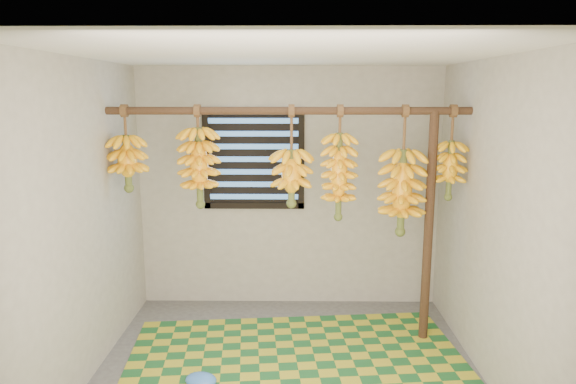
{
  "coord_description": "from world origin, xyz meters",
  "views": [
    {
      "loc": [
        0.05,
        -3.55,
        2.15
      ],
      "look_at": [
        0.0,
        0.55,
        1.35
      ],
      "focal_mm": 32.0,
      "sensor_mm": 36.0,
      "label": 1
    }
  ],
  "objects_px": {
    "support_post": "(429,229)",
    "banana_bunch_d": "(339,176)",
    "plastic_bag": "(201,380)",
    "banana_bunch_b": "(199,167)",
    "banana_bunch_c": "(291,178)",
    "banana_bunch_e": "(402,192)",
    "banana_bunch_a": "(128,163)",
    "banana_bunch_f": "(450,170)",
    "woven_mat": "(300,379)"
  },
  "relations": [
    {
      "from": "banana_bunch_c",
      "to": "banana_bunch_d",
      "type": "distance_m",
      "value": 0.4
    },
    {
      "from": "woven_mat",
      "to": "banana_bunch_f",
      "type": "distance_m",
      "value": 2.08
    },
    {
      "from": "banana_bunch_d",
      "to": "banana_bunch_f",
      "type": "relative_size",
      "value": 1.22
    },
    {
      "from": "banana_bunch_f",
      "to": "banana_bunch_e",
      "type": "bearing_deg",
      "value": -180.0
    },
    {
      "from": "banana_bunch_b",
      "to": "banana_bunch_c",
      "type": "height_order",
      "value": "same"
    },
    {
      "from": "support_post",
      "to": "banana_bunch_a",
      "type": "height_order",
      "value": "banana_bunch_a"
    },
    {
      "from": "woven_mat",
      "to": "plastic_bag",
      "type": "bearing_deg",
      "value": -171.35
    },
    {
      "from": "banana_bunch_c",
      "to": "banana_bunch_e",
      "type": "relative_size",
      "value": 0.78
    },
    {
      "from": "banana_bunch_c",
      "to": "plastic_bag",
      "type": "bearing_deg",
      "value": -129.37
    },
    {
      "from": "banana_bunch_a",
      "to": "banana_bunch_c",
      "type": "height_order",
      "value": "same"
    },
    {
      "from": "banana_bunch_b",
      "to": "banana_bunch_f",
      "type": "bearing_deg",
      "value": 0.0
    },
    {
      "from": "banana_bunch_c",
      "to": "banana_bunch_f",
      "type": "distance_m",
      "value": 1.32
    },
    {
      "from": "banana_bunch_a",
      "to": "banana_bunch_d",
      "type": "distance_m",
      "value": 1.78
    },
    {
      "from": "banana_bunch_d",
      "to": "banana_bunch_a",
      "type": "bearing_deg",
      "value": 180.0
    },
    {
      "from": "support_post",
      "to": "banana_bunch_c",
      "type": "distance_m",
      "value": 1.25
    },
    {
      "from": "banana_bunch_e",
      "to": "banana_bunch_a",
      "type": "bearing_deg",
      "value": 180.0
    },
    {
      "from": "woven_mat",
      "to": "banana_bunch_b",
      "type": "relative_size",
      "value": 3.19
    },
    {
      "from": "banana_bunch_c",
      "to": "banana_bunch_e",
      "type": "height_order",
      "value": "same"
    },
    {
      "from": "support_post",
      "to": "plastic_bag",
      "type": "distance_m",
      "value": 2.22
    },
    {
      "from": "woven_mat",
      "to": "support_post",
      "type": "bearing_deg",
      "value": 32.31
    },
    {
      "from": "banana_bunch_f",
      "to": "plastic_bag",
      "type": "bearing_deg",
      "value": -157.85
    },
    {
      "from": "plastic_bag",
      "to": "banana_bunch_e",
      "type": "relative_size",
      "value": 0.22
    },
    {
      "from": "support_post",
      "to": "banana_bunch_a",
      "type": "xyz_separation_m",
      "value": [
        -2.55,
        0.0,
        0.57
      ]
    },
    {
      "from": "banana_bunch_c",
      "to": "woven_mat",
      "type": "bearing_deg",
      "value": -84.17
    },
    {
      "from": "banana_bunch_b",
      "to": "banana_bunch_d",
      "type": "xyz_separation_m",
      "value": [
        1.17,
        0.0,
        -0.07
      ]
    },
    {
      "from": "banana_bunch_a",
      "to": "banana_bunch_f",
      "type": "bearing_deg",
      "value": 0.0
    },
    {
      "from": "plastic_bag",
      "to": "banana_bunch_e",
      "type": "distance_m",
      "value": 2.19
    },
    {
      "from": "support_post",
      "to": "banana_bunch_c",
      "type": "xyz_separation_m",
      "value": [
        -1.17,
        0.0,
        0.44
      ]
    },
    {
      "from": "plastic_bag",
      "to": "banana_bunch_e",
      "type": "xyz_separation_m",
      "value": [
        1.6,
        0.81,
        1.26
      ]
    },
    {
      "from": "woven_mat",
      "to": "banana_bunch_c",
      "type": "xyz_separation_m",
      "value": [
        -0.07,
        0.7,
        1.44
      ]
    },
    {
      "from": "banana_bunch_c",
      "to": "banana_bunch_f",
      "type": "xyz_separation_m",
      "value": [
        1.32,
        0.0,
        0.07
      ]
    },
    {
      "from": "banana_bunch_a",
      "to": "banana_bunch_f",
      "type": "relative_size",
      "value": 0.91
    },
    {
      "from": "banana_bunch_f",
      "to": "banana_bunch_d",
      "type": "bearing_deg",
      "value": -180.0
    },
    {
      "from": "banana_bunch_b",
      "to": "banana_bunch_c",
      "type": "distance_m",
      "value": 0.78
    },
    {
      "from": "plastic_bag",
      "to": "banana_bunch_b",
      "type": "xyz_separation_m",
      "value": [
        -0.11,
        0.81,
        1.47
      ]
    },
    {
      "from": "banana_bunch_a",
      "to": "banana_bunch_e",
      "type": "xyz_separation_m",
      "value": [
        2.31,
        -0.0,
        -0.25
      ]
    },
    {
      "from": "woven_mat",
      "to": "plastic_bag",
      "type": "height_order",
      "value": "plastic_bag"
    },
    {
      "from": "woven_mat",
      "to": "banana_bunch_e",
      "type": "height_order",
      "value": "banana_bunch_e"
    },
    {
      "from": "plastic_bag",
      "to": "banana_bunch_d",
      "type": "xyz_separation_m",
      "value": [
        1.06,
        0.81,
        1.4
      ]
    },
    {
      "from": "support_post",
      "to": "banana_bunch_e",
      "type": "bearing_deg",
      "value": 180.0
    },
    {
      "from": "woven_mat",
      "to": "banana_bunch_f",
      "type": "xyz_separation_m",
      "value": [
        1.25,
        0.7,
        1.51
      ]
    },
    {
      "from": "woven_mat",
      "to": "banana_bunch_b",
      "type": "distance_m",
      "value": 1.88
    },
    {
      "from": "plastic_bag",
      "to": "banana_bunch_e",
      "type": "height_order",
      "value": "banana_bunch_e"
    },
    {
      "from": "woven_mat",
      "to": "banana_bunch_d",
      "type": "relative_size",
      "value": 2.84
    },
    {
      "from": "woven_mat",
      "to": "plastic_bag",
      "type": "xyz_separation_m",
      "value": [
        -0.73,
        -0.11,
        0.05
      ]
    },
    {
      "from": "banana_bunch_e",
      "to": "banana_bunch_c",
      "type": "bearing_deg",
      "value": 180.0
    },
    {
      "from": "woven_mat",
      "to": "banana_bunch_e",
      "type": "xyz_separation_m",
      "value": [
        0.86,
        0.7,
        1.32
      ]
    },
    {
      "from": "support_post",
      "to": "banana_bunch_f",
      "type": "bearing_deg",
      "value": 0.0
    },
    {
      "from": "support_post",
      "to": "banana_bunch_d",
      "type": "bearing_deg",
      "value": 180.0
    },
    {
      "from": "banana_bunch_d",
      "to": "banana_bunch_e",
      "type": "bearing_deg",
      "value": 0.0
    }
  ]
}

